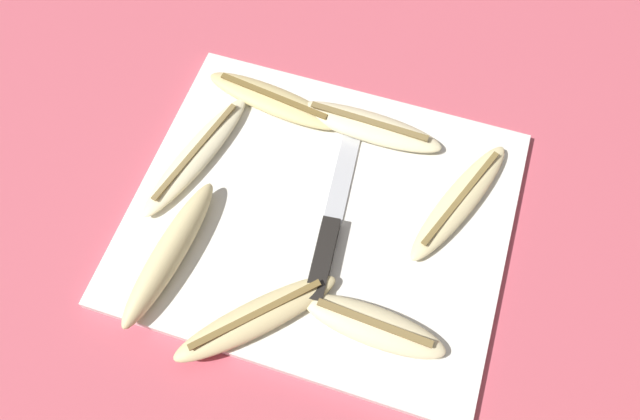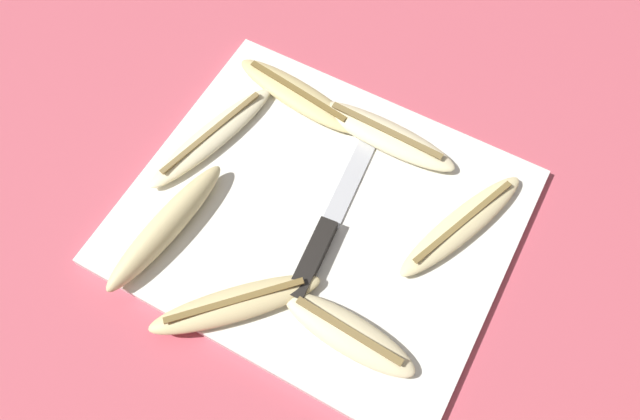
{
  "view_description": "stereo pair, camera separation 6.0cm",
  "coord_description": "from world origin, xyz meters",
  "px_view_note": "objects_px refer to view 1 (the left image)",
  "views": [
    {
      "loc": [
        0.1,
        -0.3,
        0.65
      ],
      "look_at": [
        0.0,
        0.0,
        0.02
      ],
      "focal_mm": 35.0,
      "sensor_mm": 36.0,
      "label": 1
    },
    {
      "loc": [
        0.15,
        -0.28,
        0.65
      ],
      "look_at": [
        0.0,
        0.0,
        0.02
      ],
      "focal_mm": 35.0,
      "sensor_mm": 36.0,
      "label": 2
    }
  ],
  "objects_px": {
    "banana_bright_far": "(197,155)",
    "banana_soft_right": "(459,201)",
    "banana_cream_curved": "(374,326)",
    "banana_spotted_left": "(274,101)",
    "banana_pale_long": "(368,126)",
    "knife": "(327,243)",
    "banana_ripe_center": "(170,253)",
    "banana_mellow_near": "(257,318)"
  },
  "relations": [
    {
      "from": "banana_cream_curved",
      "to": "banana_bright_far",
      "type": "xyz_separation_m",
      "value": [
        -0.26,
        0.14,
        -0.0
      ]
    },
    {
      "from": "knife",
      "to": "banana_soft_right",
      "type": "xyz_separation_m",
      "value": [
        0.13,
        0.1,
        0.0
      ]
    },
    {
      "from": "banana_spotted_left",
      "to": "banana_pale_long",
      "type": "relative_size",
      "value": 1.01
    },
    {
      "from": "banana_spotted_left",
      "to": "banana_bright_far",
      "type": "distance_m",
      "value": 0.12
    },
    {
      "from": "banana_bright_far",
      "to": "banana_mellow_near",
      "type": "relative_size",
      "value": 1.23
    },
    {
      "from": "knife",
      "to": "banana_bright_far",
      "type": "bearing_deg",
      "value": 155.77
    },
    {
      "from": "banana_ripe_center",
      "to": "banana_bright_far",
      "type": "height_order",
      "value": "banana_ripe_center"
    },
    {
      "from": "banana_mellow_near",
      "to": "banana_pale_long",
      "type": "relative_size",
      "value": 0.86
    },
    {
      "from": "banana_cream_curved",
      "to": "banana_pale_long",
      "type": "height_order",
      "value": "same"
    },
    {
      "from": "banana_bright_far",
      "to": "banana_pale_long",
      "type": "xyz_separation_m",
      "value": [
        0.18,
        0.1,
        0.0
      ]
    },
    {
      "from": "banana_ripe_center",
      "to": "banana_bright_far",
      "type": "bearing_deg",
      "value": 100.69
    },
    {
      "from": "banana_ripe_center",
      "to": "banana_soft_right",
      "type": "xyz_separation_m",
      "value": [
        0.29,
        0.16,
        -0.01
      ]
    },
    {
      "from": "banana_ripe_center",
      "to": "banana_spotted_left",
      "type": "height_order",
      "value": "banana_ripe_center"
    },
    {
      "from": "banana_soft_right",
      "to": "knife",
      "type": "bearing_deg",
      "value": -143.2
    },
    {
      "from": "banana_ripe_center",
      "to": "banana_pale_long",
      "type": "height_order",
      "value": "banana_ripe_center"
    },
    {
      "from": "banana_ripe_center",
      "to": "banana_pale_long",
      "type": "bearing_deg",
      "value": 55.15
    },
    {
      "from": "banana_spotted_left",
      "to": "banana_soft_right",
      "type": "bearing_deg",
      "value": -15.28
    },
    {
      "from": "banana_pale_long",
      "to": "banana_cream_curved",
      "type": "bearing_deg",
      "value": -72.89
    },
    {
      "from": "banana_ripe_center",
      "to": "banana_mellow_near",
      "type": "distance_m",
      "value": 0.12
    },
    {
      "from": "banana_cream_curved",
      "to": "banana_soft_right",
      "type": "bearing_deg",
      "value": 72.56
    },
    {
      "from": "banana_spotted_left",
      "to": "banana_soft_right",
      "type": "relative_size",
      "value": 0.99
    },
    {
      "from": "banana_cream_curved",
      "to": "banana_mellow_near",
      "type": "xyz_separation_m",
      "value": [
        -0.12,
        -0.03,
        0.0
      ]
    },
    {
      "from": "knife",
      "to": "banana_bright_far",
      "type": "relative_size",
      "value": 1.14
    },
    {
      "from": "banana_ripe_center",
      "to": "banana_mellow_near",
      "type": "relative_size",
      "value": 1.18
    },
    {
      "from": "banana_pale_long",
      "to": "knife",
      "type": "bearing_deg",
      "value": -90.62
    },
    {
      "from": "knife",
      "to": "banana_ripe_center",
      "type": "xyz_separation_m",
      "value": [
        -0.16,
        -0.07,
        0.01
      ]
    },
    {
      "from": "banana_cream_curved",
      "to": "banana_spotted_left",
      "type": "bearing_deg",
      "value": 129.29
    },
    {
      "from": "banana_spotted_left",
      "to": "banana_mellow_near",
      "type": "bearing_deg",
      "value": -73.82
    },
    {
      "from": "banana_ripe_center",
      "to": "banana_mellow_near",
      "type": "bearing_deg",
      "value": -18.29
    },
    {
      "from": "banana_ripe_center",
      "to": "banana_spotted_left",
      "type": "bearing_deg",
      "value": 81.11
    },
    {
      "from": "banana_pale_long",
      "to": "banana_mellow_near",
      "type": "bearing_deg",
      "value": -99.61
    },
    {
      "from": "banana_bright_far",
      "to": "banana_pale_long",
      "type": "distance_m",
      "value": 0.21
    },
    {
      "from": "banana_spotted_left",
      "to": "banana_bright_far",
      "type": "height_order",
      "value": "same"
    },
    {
      "from": "banana_mellow_near",
      "to": "banana_spotted_left",
      "type": "bearing_deg",
      "value": 106.18
    },
    {
      "from": "knife",
      "to": "banana_pale_long",
      "type": "relative_size",
      "value": 1.21
    },
    {
      "from": "banana_pale_long",
      "to": "banana_ripe_center",
      "type": "bearing_deg",
      "value": -124.85
    },
    {
      "from": "banana_cream_curved",
      "to": "banana_mellow_near",
      "type": "distance_m",
      "value": 0.12
    },
    {
      "from": "banana_ripe_center",
      "to": "banana_spotted_left",
      "type": "distance_m",
      "value": 0.23
    },
    {
      "from": "banana_soft_right",
      "to": "banana_mellow_near",
      "type": "bearing_deg",
      "value": -130.63
    },
    {
      "from": "banana_bright_far",
      "to": "banana_soft_right",
      "type": "distance_m",
      "value": 0.31
    },
    {
      "from": "banana_ripe_center",
      "to": "banana_cream_curved",
      "type": "xyz_separation_m",
      "value": [
        0.23,
        -0.01,
        -0.01
      ]
    },
    {
      "from": "banana_cream_curved",
      "to": "banana_ripe_center",
      "type": "bearing_deg",
      "value": 177.85
    }
  ]
}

